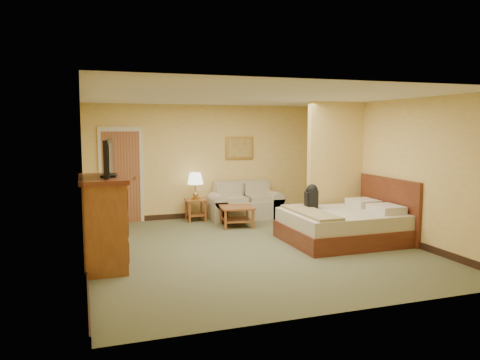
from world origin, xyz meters
name	(u,v)px	position (x,y,z in m)	size (l,w,h in m)	color
floor	(252,248)	(0.00, 0.00, 0.00)	(6.00, 6.00, 0.00)	brown
ceiling	(252,97)	(0.00, 0.00, 2.60)	(6.00, 6.00, 0.00)	white
back_wall	(207,162)	(0.00, 3.00, 1.30)	(5.50, 0.02, 2.60)	#DFBB5F
left_wall	(83,180)	(-2.75, 0.00, 1.30)	(0.02, 6.00, 2.60)	#DFBB5F
right_wall	(388,169)	(2.75, 0.00, 1.30)	(0.02, 6.00, 2.60)	#DFBB5F
partition	(335,166)	(2.15, 0.93, 1.30)	(1.20, 0.15, 2.60)	#DFBB5F
door	(121,176)	(-1.95, 2.96, 1.03)	(0.94, 0.16, 2.10)	beige
baseboard	(208,214)	(0.00, 2.99, 0.06)	(5.50, 0.02, 0.12)	black
loveseat	(245,206)	(0.78, 2.57, 0.27)	(1.66, 0.77, 0.84)	tan
side_table	(196,207)	(-0.37, 2.65, 0.32)	(0.44, 0.44, 0.49)	brown
table_lamp	(195,179)	(-0.37, 2.65, 0.94)	(0.36, 0.36, 0.59)	#A97C3E
coffee_table	(237,212)	(0.31, 1.77, 0.31)	(0.75, 0.75, 0.43)	brown
wall_picture	(239,148)	(0.78, 2.97, 1.60)	(0.69, 0.04, 0.54)	#B78E3F
dresser	(104,222)	(-2.47, -0.30, 0.69)	(0.67, 1.28, 1.37)	brown
tv	(109,159)	(-2.37, -0.30, 1.62)	(0.28, 0.89, 0.54)	black
bed	(347,225)	(1.82, -0.10, 0.31)	(2.09, 1.77, 1.15)	#522013
backpack	(312,196)	(1.34, 0.37, 0.81)	(0.23, 0.30, 0.46)	black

